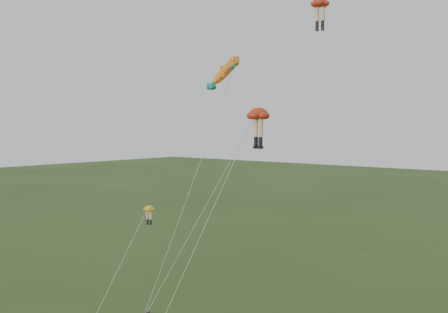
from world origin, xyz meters
The scene contains 4 objects.
legs_kite_red_high centered at (7.09, 11.54, 23.98)m, with size 9.34×12.47×24.92m.
legs_kite_red_mid centered at (7.29, 2.95, 14.98)m, with size 6.27×5.96×15.77m.
legs_kite_yellow centered at (-1.48, 0.56, 7.61)m, with size 2.08×5.05×8.40m.
fish_kite centered at (2.05, 5.92, 18.84)m, with size 3.93×7.97×20.45m.
Camera 1 is at (27.37, -24.90, 14.39)m, focal length 40.00 mm.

